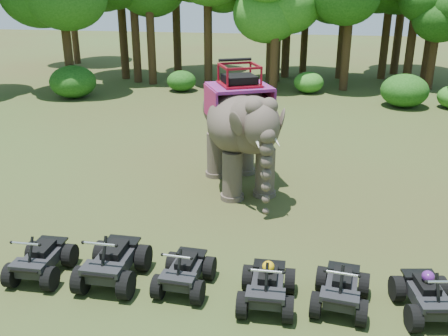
{
  "coord_description": "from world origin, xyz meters",
  "views": [
    {
      "loc": [
        2.11,
        -11.37,
        6.77
      ],
      "look_at": [
        0.0,
        1.2,
        1.9
      ],
      "focal_mm": 40.0,
      "sensor_mm": 36.0,
      "label": 1
    }
  ],
  "objects_px": {
    "atv_3": "(267,280)",
    "elephant": "(240,126)",
    "atv_4": "(342,283)",
    "atv_5": "(429,290)",
    "atv_2": "(185,266)",
    "atv_0": "(40,253)",
    "atv_1": "(112,255)"
  },
  "relations": [
    {
      "from": "atv_0",
      "to": "atv_1",
      "type": "distance_m",
      "value": 1.8
    },
    {
      "from": "atv_2",
      "to": "atv_5",
      "type": "xyz_separation_m",
      "value": [
        5.33,
        -0.1,
        0.01
      ]
    },
    {
      "from": "elephant",
      "to": "atv_4",
      "type": "distance_m",
      "value": 7.34
    },
    {
      "from": "atv_2",
      "to": "atv_3",
      "type": "relative_size",
      "value": 0.96
    },
    {
      "from": "atv_2",
      "to": "elephant",
      "type": "bearing_deg",
      "value": 90.39
    },
    {
      "from": "atv_0",
      "to": "atv_4",
      "type": "relative_size",
      "value": 1.01
    },
    {
      "from": "atv_0",
      "to": "atv_2",
      "type": "xyz_separation_m",
      "value": [
        3.53,
        0.07,
        -0.02
      ]
    },
    {
      "from": "atv_0",
      "to": "atv_1",
      "type": "bearing_deg",
      "value": 1.89
    },
    {
      "from": "atv_3",
      "to": "atv_4",
      "type": "height_order",
      "value": "atv_3"
    },
    {
      "from": "atv_1",
      "to": "atv_0",
      "type": "bearing_deg",
      "value": -176.47
    },
    {
      "from": "atv_4",
      "to": "elephant",
      "type": "bearing_deg",
      "value": 123.24
    },
    {
      "from": "elephant",
      "to": "atv_2",
      "type": "xyz_separation_m",
      "value": [
        -0.39,
        -6.34,
        -1.55
      ]
    },
    {
      "from": "elephant",
      "to": "atv_5",
      "type": "distance_m",
      "value": 8.26
    },
    {
      "from": "atv_0",
      "to": "atv_5",
      "type": "relative_size",
      "value": 1.01
    },
    {
      "from": "elephant",
      "to": "atv_1",
      "type": "distance_m",
      "value": 6.83
    },
    {
      "from": "atv_3",
      "to": "atv_4",
      "type": "xyz_separation_m",
      "value": [
        1.59,
        0.19,
        -0.01
      ]
    },
    {
      "from": "atv_0",
      "to": "atv_2",
      "type": "height_order",
      "value": "atv_0"
    },
    {
      "from": "atv_1",
      "to": "atv_3",
      "type": "bearing_deg",
      "value": -3.83
    },
    {
      "from": "atv_3",
      "to": "elephant",
      "type": "bearing_deg",
      "value": 102.5
    },
    {
      "from": "atv_0",
      "to": "atv_5",
      "type": "bearing_deg",
      "value": -0.72
    },
    {
      "from": "atv_1",
      "to": "atv_4",
      "type": "xyz_separation_m",
      "value": [
        5.27,
        -0.13,
        -0.09
      ]
    },
    {
      "from": "elephant",
      "to": "atv_2",
      "type": "bearing_deg",
      "value": -118.3
    },
    {
      "from": "atv_0",
      "to": "atv_3",
      "type": "bearing_deg",
      "value": -3.06
    },
    {
      "from": "atv_5",
      "to": "atv_3",
      "type": "bearing_deg",
      "value": 173.77
    },
    {
      "from": "atv_4",
      "to": "atv_5",
      "type": "distance_m",
      "value": 1.81
    },
    {
      "from": "atv_0",
      "to": "atv_3",
      "type": "height_order",
      "value": "atv_3"
    },
    {
      "from": "atv_1",
      "to": "elephant",
      "type": "bearing_deg",
      "value": 72.51
    },
    {
      "from": "atv_1",
      "to": "atv_4",
      "type": "height_order",
      "value": "atv_1"
    },
    {
      "from": "atv_1",
      "to": "atv_5",
      "type": "relative_size",
      "value": 1.14
    },
    {
      "from": "atv_0",
      "to": "atv_5",
      "type": "distance_m",
      "value": 8.87
    },
    {
      "from": "elephant",
      "to": "atv_5",
      "type": "bearing_deg",
      "value": -77.23
    },
    {
      "from": "elephant",
      "to": "atv_1",
      "type": "xyz_separation_m",
      "value": [
        -2.13,
        -6.33,
        -1.45
      ]
    }
  ]
}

